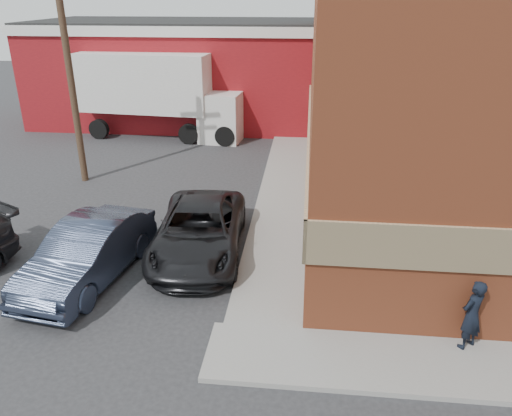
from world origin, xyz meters
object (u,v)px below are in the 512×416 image
(utility_pole, at_px, (68,59))
(box_truck, at_px, (164,89))
(sedan, at_px, (88,253))
(suv_a, at_px, (199,230))
(man, at_px, (472,315))
(warehouse, at_px, (182,71))

(utility_pole, height_order, box_truck, utility_pole)
(sedan, height_order, suv_a, sedan)
(man, distance_m, box_truck, 19.59)
(utility_pole, distance_m, sedan, 8.94)
(man, xyz_separation_m, suv_a, (-6.52, 3.68, -0.19))
(man, distance_m, sedan, 9.32)
(box_truck, bearing_deg, sedan, -77.15)
(warehouse, height_order, utility_pole, utility_pole)
(warehouse, distance_m, man, 23.10)
(man, height_order, box_truck, box_truck)
(man, xyz_separation_m, box_truck, (-10.95, 16.17, 1.55))
(utility_pole, xyz_separation_m, box_truck, (1.51, 6.92, -2.28))
(sedan, bearing_deg, box_truck, 106.05)
(warehouse, xyz_separation_m, suv_a, (4.44, -16.57, -2.08))
(warehouse, xyz_separation_m, man, (10.95, -20.25, -1.90))
(warehouse, xyz_separation_m, utility_pole, (-1.50, -11.00, 1.93))
(warehouse, relative_size, utility_pole, 1.81)
(box_truck, bearing_deg, man, -50.44)
(utility_pole, xyz_separation_m, man, (12.45, -9.25, -3.83))
(utility_pole, relative_size, man, 5.65)
(suv_a, bearing_deg, man, -33.42)
(man, height_order, suv_a, man)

